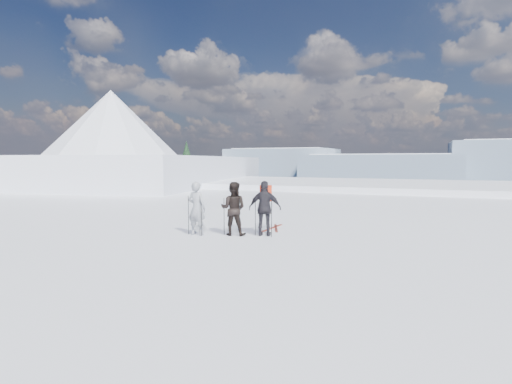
# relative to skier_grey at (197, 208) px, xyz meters

# --- Properties ---
(lake_basin) EXTENTS (820.00, 820.00, 71.62)m
(lake_basin) POSITION_rel_skier_grey_xyz_m (3.58, 27.39, -7.44)
(lake_basin) COLOR white
(lake_basin) RESTS_ON ground
(far_mountain_range) EXTENTS (770.00, 110.00, 53.00)m
(far_mountain_range) POSITION_rel_skier_grey_xyz_m (33.18, 452.18, -8.13)
(far_mountain_range) COLOR slate
(far_mountain_range) RESTS_ON ground
(near_ridge) EXTENTS (31.37, 35.68, 25.62)m
(near_ridge) POSITION_rel_skier_grey_xyz_m (-22.97, 26.58, -4.45)
(near_ridge) COLOR white
(near_ridge) RESTS_ON ground
(skier_grey) EXTENTS (0.70, 0.48, 1.87)m
(skier_grey) POSITION_rel_skier_grey_xyz_m (0.00, 0.00, 0.00)
(skier_grey) COLOR gray
(skier_grey) RESTS_ON ground
(skier_dark) EXTENTS (1.04, 0.88, 1.87)m
(skier_dark) POSITION_rel_skier_grey_xyz_m (1.21, 0.44, -0.00)
(skier_dark) COLOR black
(skier_dark) RESTS_ON ground
(skier_pack) EXTENTS (1.20, 0.74, 1.91)m
(skier_pack) POSITION_rel_skier_grey_xyz_m (2.26, 0.76, 0.02)
(skier_pack) COLOR black
(skier_pack) RESTS_ON ground
(backpack) EXTENTS (0.45, 0.33, 0.55)m
(backpack) POSITION_rel_skier_grey_xyz_m (2.20, 1.00, 1.25)
(backpack) COLOR #F53817
(backpack) RESTS_ON skier_pack
(ski_poles) EXTENTS (2.89, 0.85, 1.37)m
(ski_poles) POSITION_rel_skier_grey_xyz_m (1.13, 0.31, -0.30)
(ski_poles) COLOR black
(ski_poles) RESTS_ON ground
(skis_loose) EXTENTS (0.71, 1.70, 0.03)m
(skis_loose) POSITION_rel_skier_grey_xyz_m (2.04, 2.32, -0.92)
(skis_loose) COLOR black
(skis_loose) RESTS_ON ground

